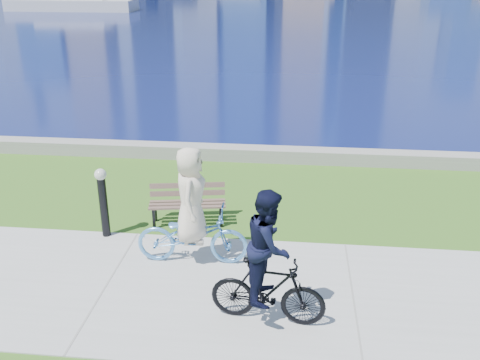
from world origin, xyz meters
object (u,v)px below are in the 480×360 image
object	(u,v)px
bollard_lamp	(103,198)
cyclist_man	(268,269)
park_bench	(188,201)
cyclist_woman	(192,221)

from	to	relation	value
bollard_lamp	cyclist_man	xyz separation A→B (m)	(3.26, -2.31, 0.10)
park_bench	cyclist_woman	size ratio (longest dim) A/B	0.75
park_bench	cyclist_woman	bearing A→B (deg)	-85.24
bollard_lamp	cyclist_woman	distance (m)	2.00
park_bench	cyclist_woman	xyz separation A→B (m)	(0.39, -1.53, 0.33)
cyclist_woman	cyclist_man	size ratio (longest dim) A/B	1.01
cyclist_woman	park_bench	bearing A→B (deg)	12.19
cyclist_woman	cyclist_man	bearing A→B (deg)	-139.86
cyclist_woman	bollard_lamp	bearing A→B (deg)	65.17
park_bench	bollard_lamp	size ratio (longest dim) A/B	1.14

